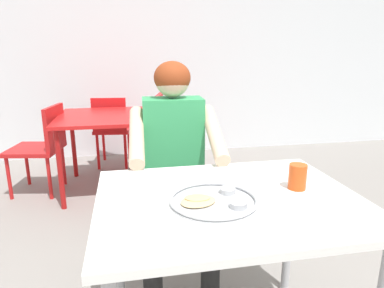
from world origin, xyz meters
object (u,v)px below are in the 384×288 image
object	(u,v)px
chair_foreground	(172,180)
table_background_red	(107,124)
chair_red_far	(112,126)
chair_red_left	(43,143)
thali_tray	(214,200)
diner_foreground	(175,154)
drinking_cup	(298,176)
chair_red_right	(170,133)
table_foreground	(229,217)

from	to	relation	value
chair_foreground	table_background_red	bearing A→B (deg)	110.98
chair_red_far	chair_foreground	bearing A→B (deg)	-76.71
chair_red_left	thali_tray	bearing A→B (deg)	-63.21
diner_foreground	drinking_cup	bearing A→B (deg)	-56.75
chair_red_left	diner_foreground	bearing A→B (deg)	-54.14
diner_foreground	chair_red_right	size ratio (longest dim) A/B	1.40
chair_red_left	chair_red_far	distance (m)	0.87
table_background_red	chair_red_right	distance (m)	0.62
chair_red_far	table_background_red	bearing A→B (deg)	-91.56
diner_foreground	chair_red_far	size ratio (longest dim) A/B	1.53
thali_tray	table_foreground	bearing A→B (deg)	29.43
table_foreground	drinking_cup	distance (m)	0.33
thali_tray	table_background_red	world-z (taller)	thali_tray
table_background_red	chair_red_left	distance (m)	0.60
chair_foreground	table_background_red	size ratio (longest dim) A/B	0.93
diner_foreground	chair_red_far	bearing A→B (deg)	101.71
chair_red_left	chair_red_right	bearing A→B (deg)	2.30
chair_foreground	table_background_red	distance (m)	1.26
table_foreground	table_background_red	distance (m)	2.11
table_background_red	chair_red_far	distance (m)	0.67
drinking_cup	diner_foreground	size ratio (longest dim) A/B	0.08
table_background_red	chair_foreground	bearing A→B (deg)	-69.02
diner_foreground	chair_red_right	xyz separation A→B (m)	(0.16, 1.45, -0.22)
chair_red_far	chair_red_right	bearing A→B (deg)	-44.99
chair_red_left	drinking_cup	bearing A→B (deg)	-54.93
table_background_red	chair_red_far	xyz separation A→B (m)	(0.02, 0.65, -0.17)
drinking_cup	chair_red_far	world-z (taller)	drinking_cup
thali_tray	table_background_red	bearing A→B (deg)	103.11
chair_red_left	chair_red_right	distance (m)	1.18
table_foreground	table_background_red	bearing A→B (deg)	105.29
drinking_cup	table_background_red	xyz separation A→B (m)	(-0.85, 2.01, -0.16)
chair_red_right	chair_foreground	bearing A→B (deg)	-97.08
table_foreground	drinking_cup	xyz separation A→B (m)	(0.29, 0.03, 0.14)
chair_red_far	diner_foreground	bearing A→B (deg)	-78.29
table_foreground	chair_red_left	bearing A→B (deg)	118.83
thali_tray	table_background_red	xyz separation A→B (m)	(-0.48, 2.08, -0.12)
table_background_red	chair_red_far	bearing A→B (deg)	88.44
table_background_red	diner_foreground	bearing A→B (deg)	-72.38
drinking_cup	chair_red_left	bearing A→B (deg)	125.07
drinking_cup	table_background_red	world-z (taller)	drinking_cup
drinking_cup	chair_foreground	world-z (taller)	chair_foreground
chair_red_far	table_foreground	bearing A→B (deg)	-78.66
diner_foreground	chair_red_right	world-z (taller)	diner_foreground
drinking_cup	chair_foreground	size ratio (longest dim) A/B	0.12
thali_tray	chair_red_right	bearing A→B (deg)	86.87
chair_foreground	drinking_cup	bearing A→B (deg)	-64.45
diner_foreground	chair_red_far	distance (m)	2.10
drinking_cup	table_background_red	distance (m)	2.19
thali_tray	drinking_cup	bearing A→B (deg)	10.28
drinking_cup	chair_red_far	distance (m)	2.81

